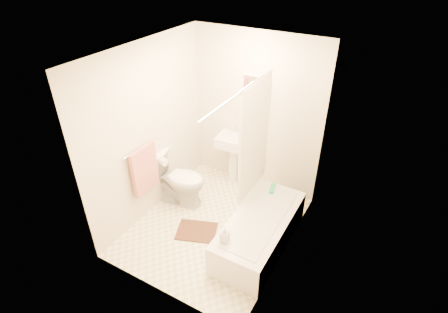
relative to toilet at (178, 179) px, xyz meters
The scene contains 17 objects.
floor 0.88m from the toilet, 15.71° to the right, with size 2.40×2.40×0.00m, color beige.
ceiling 2.14m from the toilet, 15.71° to the right, with size 2.40×2.40×0.00m, color white.
wall_back 1.48m from the toilet, 52.83° to the left, with size 2.00×0.02×2.40m, color beige.
wall_left 0.86m from the toilet, 139.84° to the right, with size 0.02×2.40×2.40m, color beige.
wall_right 1.93m from the toilet, ahead, with size 0.02×2.40×2.40m, color beige.
mirror 1.65m from the toilet, 52.26° to the left, with size 0.40×0.03×0.55m, color white.
curtain_rod 1.91m from the toilet, ahead, with size 0.03×0.03×1.70m, color silver.
shower_curtain 1.36m from the toilet, 15.39° to the left, with size 0.04×0.80×1.55m, color silver.
towel_bar 0.86m from the toilet, 114.49° to the right, with size 0.02×0.02×0.60m, color silver.
towel 0.62m from the toilet, 111.33° to the right, with size 0.06×0.45×0.66m, color #CC7266.
toilet_paper 0.36m from the toilet, 153.19° to the right, with size 0.12×0.12×0.11m, color white.
toilet is the anchor object (origin of this frame).
sink 0.96m from the toilet, 62.08° to the left, with size 0.46×0.37×0.90m, color white, non-canonical shape.
bathtub 1.44m from the toilet, ahead, with size 0.67×1.54×0.43m, color white, non-canonical shape.
bath_mat 0.83m from the toilet, 36.34° to the right, with size 0.53×0.40×0.02m, color #502F1F.
soap_bottle 1.44m from the toilet, 32.25° to the right, with size 0.09×0.09×0.20m, color white.
scrub_brush 1.38m from the toilet, 16.86° to the left, with size 0.06×0.21×0.04m, color #2CB463.
Camera 1 is at (1.87, -3.05, 3.41)m, focal length 28.00 mm.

